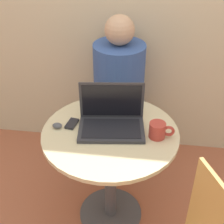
{
  "coord_description": "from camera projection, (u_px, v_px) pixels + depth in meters",
  "views": [
    {
      "loc": [
        0.2,
        -1.4,
        1.83
      ],
      "look_at": [
        0.0,
        0.05,
        0.83
      ],
      "focal_mm": 50.0,
      "sensor_mm": 36.0,
      "label": 1
    }
  ],
  "objects": [
    {
      "name": "ground_plane",
      "position": [
        111.0,
        213.0,
        2.2
      ],
      "size": [
        12.0,
        12.0,
        0.0
      ],
      "primitive_type": "plane",
      "color": "#B26042"
    },
    {
      "name": "round_table",
      "position": [
        110.0,
        155.0,
        1.89
      ],
      "size": [
        0.79,
        0.79,
        0.73
      ],
      "color": "#4C4C51",
      "rests_on": "ground_plane"
    },
    {
      "name": "laptop",
      "position": [
        112.0,
        119.0,
        1.79
      ],
      "size": [
        0.4,
        0.28,
        0.25
      ],
      "color": "#2D2D33",
      "rests_on": "round_table"
    },
    {
      "name": "cell_phone",
      "position": [
        72.0,
        124.0,
        1.84
      ],
      "size": [
        0.07,
        0.11,
        0.02
      ],
      "color": "black",
      "rests_on": "round_table"
    },
    {
      "name": "computer_mouse",
      "position": [
        57.0,
        126.0,
        1.81
      ],
      "size": [
        0.06,
        0.04,
        0.03
      ],
      "color": "#4C4C51",
      "rests_on": "round_table"
    },
    {
      "name": "coffee_cup",
      "position": [
        158.0,
        130.0,
        1.72
      ],
      "size": [
        0.14,
        0.09,
        0.09
      ],
      "color": "#B2382D",
      "rests_on": "round_table"
    },
    {
      "name": "person_seated",
      "position": [
        121.0,
        102.0,
        2.48
      ],
      "size": [
        0.42,
        0.6,
        1.21
      ],
      "color": "brown",
      "rests_on": "ground_plane"
    }
  ]
}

